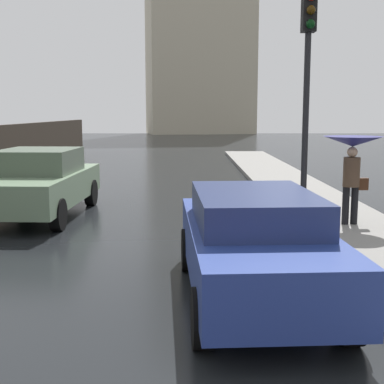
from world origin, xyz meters
name	(u,v)px	position (x,y,z in m)	size (l,w,h in m)	color
car_green_near_kerb	(39,182)	(-1.54, 11.33, 0.78)	(2.08, 4.58, 1.54)	slate
car_blue_far_ahead	(254,243)	(2.69, 5.75, 0.74)	(1.88, 4.18, 1.39)	navy
pedestrian_with_umbrella_near	(353,153)	(5.12, 9.74, 1.58)	(1.15, 1.15, 1.76)	black
traffic_light	(307,66)	(4.15, 9.66, 3.24)	(0.26, 0.39, 4.49)	black
distant_tower	(200,5)	(3.19, 59.81, 13.92)	(12.41, 8.51, 31.41)	#B2A88E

